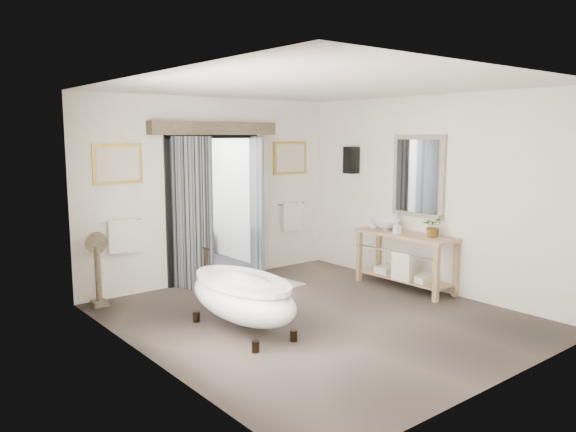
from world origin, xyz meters
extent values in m
plane|color=brown|center=(0.00, 0.00, 0.00)|extent=(5.00, 5.00, 0.00)
cube|color=silver|center=(0.00, -2.50, 1.45)|extent=(4.50, 0.02, 2.90)
cube|color=silver|center=(-2.25, 0.00, 1.45)|extent=(0.02, 5.00, 2.90)
cube|color=silver|center=(2.25, 0.00, 1.45)|extent=(0.02, 5.00, 2.90)
cube|color=silver|center=(-1.52, 2.50, 1.45)|extent=(1.45, 0.02, 2.90)
cube|color=silver|center=(1.52, 2.50, 1.45)|extent=(1.45, 0.02, 2.90)
cube|color=silver|center=(0.00, 2.50, 2.60)|extent=(1.60, 0.02, 0.60)
cube|color=silver|center=(0.00, 0.00, 2.90)|extent=(4.50, 5.00, 0.02)
cube|color=white|center=(-2.20, -0.60, 1.35)|extent=(0.02, 2.20, 2.70)
cube|color=gray|center=(2.23, 0.22, 1.70)|extent=(0.05, 0.95, 1.25)
cube|color=silver|center=(2.19, 0.22, 1.70)|extent=(0.01, 0.80, 1.10)
cube|color=black|center=(2.13, 1.55, 1.90)|extent=(0.20, 0.20, 0.45)
sphere|color=#FFCC8C|center=(2.13, 1.55, 1.90)|extent=(0.10, 0.10, 0.10)
cube|color=#2B2B2D|center=(0.00, 3.50, 0.01)|extent=(2.20, 2.00, 0.01)
cube|color=silver|center=(0.00, 3.50, 2.50)|extent=(2.20, 2.00, 0.02)
cube|color=white|center=(0.00, 4.50, 1.25)|extent=(2.20, 0.02, 2.50)
cube|color=white|center=(-1.10, 3.50, 1.25)|extent=(0.02, 2.00, 2.50)
cube|color=white|center=(1.10, 3.50, 1.25)|extent=(0.02, 2.00, 2.50)
cube|color=#2B2B2D|center=(0.00, 4.32, 0.23)|extent=(2.00, 0.35, 0.45)
cylinder|color=silver|center=(-0.40, 4.47, 1.60)|extent=(0.40, 0.03, 0.40)
cylinder|color=silver|center=(0.40, 4.47, 1.60)|extent=(0.40, 0.03, 0.40)
cube|color=black|center=(-0.80, 2.50, 1.15)|extent=(0.07, 0.10, 2.30)
cube|color=black|center=(0.80, 2.50, 1.15)|extent=(0.07, 0.10, 2.30)
cube|color=black|center=(0.00, 2.50, 2.30)|extent=(1.67, 0.10, 0.07)
cube|color=black|center=(-0.60, 2.15, 1.15)|extent=(0.33, 0.76, 2.30)
cube|color=black|center=(0.60, 2.15, 1.15)|extent=(0.33, 0.76, 2.30)
cube|color=brown|center=(0.00, 2.40, 2.42)|extent=(2.20, 0.20, 0.20)
cube|color=#AF963E|center=(-1.55, 2.48, 1.92)|extent=(0.72, 0.03, 0.57)
cube|color=beige|center=(-1.55, 2.46, 1.92)|extent=(0.62, 0.01, 0.47)
cube|color=#AF963E|center=(1.55, 2.48, 1.92)|extent=(0.72, 0.03, 0.57)
cube|color=beige|center=(1.55, 2.46, 1.92)|extent=(0.62, 0.01, 0.47)
cylinder|color=silver|center=(-1.55, 2.44, 1.12)|extent=(0.60, 0.02, 0.02)
cube|color=beige|center=(-1.55, 2.42, 0.90)|extent=(0.42, 0.08, 0.48)
cylinder|color=silver|center=(1.55, 2.44, 1.12)|extent=(0.60, 0.02, 0.02)
cube|color=beige|center=(1.55, 2.42, 0.90)|extent=(0.42, 0.08, 0.48)
cylinder|color=black|center=(-1.28, -0.44, 0.06)|extent=(0.08, 0.08, 0.13)
cylinder|color=black|center=(-0.75, -0.44, 0.06)|extent=(0.08, 0.08, 0.13)
cylinder|color=black|center=(-1.28, 0.84, 0.06)|extent=(0.08, 0.08, 0.13)
cylinder|color=black|center=(-0.75, 0.84, 0.06)|extent=(0.08, 0.08, 0.13)
ellipsoid|color=white|center=(-1.02, 0.20, 0.41)|extent=(0.81, 1.81, 0.57)
cylinder|color=black|center=(-1.02, 1.03, 0.76)|extent=(0.03, 0.03, 0.23)
cube|color=tan|center=(1.75, -0.52, 0.42)|extent=(0.07, 0.07, 0.85)
cube|color=tan|center=(2.21, -0.52, 0.42)|extent=(0.07, 0.07, 0.85)
cube|color=tan|center=(1.75, 0.96, 0.42)|extent=(0.07, 0.07, 0.85)
cube|color=tan|center=(2.21, 0.96, 0.42)|extent=(0.07, 0.07, 0.85)
cube|color=tan|center=(1.98, 0.22, 0.82)|extent=(0.55, 1.60, 0.05)
cube|color=tan|center=(1.98, 0.22, 0.16)|extent=(0.45, 1.50, 0.03)
cylinder|color=silver|center=(1.71, 0.22, 0.60)|extent=(0.02, 1.40, 0.02)
cube|color=beige|center=(1.71, 0.07, 0.40)|extent=(0.06, 0.34, 0.42)
cube|color=beige|center=(1.98, -0.13, 0.23)|extent=(0.35, 0.25, 0.10)
cube|color=beige|center=(1.98, 0.57, 0.23)|extent=(0.35, 0.25, 0.10)
cube|color=brown|center=(-1.99, 2.25, 0.04)|extent=(0.20, 0.20, 0.07)
cylinder|color=brown|center=(-1.99, 2.25, 0.45)|extent=(0.08, 0.08, 0.76)
cylinder|color=silver|center=(-1.99, 2.27, 0.88)|extent=(0.27, 0.02, 0.27)
cylinder|color=brown|center=(-1.99, 2.25, 0.88)|extent=(0.30, 0.01, 0.30)
cube|color=beige|center=(0.30, 1.62, 0.01)|extent=(1.30, 0.95, 0.01)
cube|color=white|center=(0.22, 1.53, 0.04)|extent=(0.15, 0.25, 0.05)
cube|color=white|center=(0.44, 1.53, 0.04)|extent=(0.15, 0.25, 0.05)
imported|color=white|center=(1.94, 0.59, 0.93)|extent=(0.50, 0.50, 0.16)
imported|color=gray|center=(2.01, -0.24, 1.01)|extent=(0.35, 0.32, 0.33)
imported|color=gray|center=(1.84, 0.28, 0.95)|extent=(0.10, 0.11, 0.20)
imported|color=gray|center=(1.91, 0.82, 0.93)|extent=(0.17, 0.17, 0.17)
camera|label=1|loc=(-4.62, -5.15, 2.32)|focal=35.00mm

